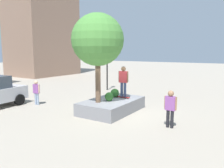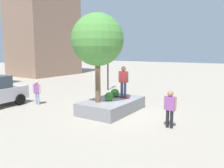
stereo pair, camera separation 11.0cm
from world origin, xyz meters
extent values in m
plane|color=#9E9384|center=(0.00, 0.00, 0.00)|extent=(120.00, 120.00, 0.00)
cube|color=gray|center=(0.07, 0.23, 0.34)|extent=(3.84, 2.34, 0.69)
cylinder|color=brown|center=(-0.85, 0.53, 1.97)|extent=(0.28, 0.28, 2.56)
sphere|color=#4C8C3D|center=(-0.85, 0.53, 4.00)|extent=(2.73, 2.73, 2.73)
sphere|color=#2D6628|center=(0.76, 0.48, 0.94)|extent=(0.51, 0.51, 0.51)
sphere|color=#2D6628|center=(-0.27, 0.20, 0.93)|extent=(0.48, 0.48, 0.48)
cube|color=#A51E1E|center=(0.83, -0.07, 0.75)|extent=(0.26, 0.81, 0.02)
sphere|color=beige|center=(0.76, 0.19, 0.71)|extent=(0.06, 0.06, 0.06)
sphere|color=beige|center=(0.93, 0.18, 0.71)|extent=(0.06, 0.06, 0.06)
sphere|color=beige|center=(0.73, -0.32, 0.71)|extent=(0.06, 0.06, 0.06)
sphere|color=beige|center=(0.89, -0.33, 0.71)|extent=(0.06, 0.06, 0.06)
cylinder|color=navy|center=(0.84, -0.17, 1.18)|extent=(0.15, 0.15, 0.85)
cylinder|color=navy|center=(0.81, 0.03, 1.18)|extent=(0.15, 0.15, 0.85)
cube|color=#B23338|center=(0.83, -0.07, 1.94)|extent=(0.27, 0.50, 0.66)
cylinder|color=brown|center=(0.87, -0.32, 1.95)|extent=(0.10, 0.10, 0.63)
cylinder|color=brown|center=(0.79, 0.18, 1.95)|extent=(0.10, 0.10, 0.63)
sphere|color=brown|center=(0.83, -0.07, 2.40)|extent=(0.28, 0.28, 0.28)
cylinder|color=black|center=(-1.98, 7.76, 0.35)|extent=(0.72, 0.28, 0.71)
cylinder|color=black|center=(-1.79, 6.03, 0.35)|extent=(0.72, 0.28, 0.71)
cylinder|color=black|center=(5.95, 4.48, 1.60)|extent=(0.12, 0.12, 3.20)
cube|color=black|center=(5.95, 4.48, 3.63)|extent=(0.35, 0.36, 0.85)
sphere|color=red|center=(5.83, 4.56, 3.87)|extent=(0.14, 0.14, 0.14)
sphere|color=gold|center=(5.83, 4.56, 3.59)|extent=(0.14, 0.14, 0.14)
sphere|color=green|center=(5.83, 4.56, 3.31)|extent=(0.14, 0.14, 0.14)
cylinder|color=black|center=(-0.83, -3.51, 0.40)|extent=(0.15, 0.15, 0.80)
cylinder|color=black|center=(-0.82, -3.32, 0.40)|extent=(0.15, 0.15, 0.80)
cube|color=#8C4C99|center=(-0.82, -3.41, 1.12)|extent=(0.21, 0.46, 0.63)
cylinder|color=#9E7251|center=(-0.83, -3.65, 1.13)|extent=(0.10, 0.10, 0.59)
cylinder|color=#9E7251|center=(-0.81, -3.17, 1.13)|extent=(0.10, 0.10, 0.59)
sphere|color=#9E7251|center=(-0.82, -3.41, 1.56)|extent=(0.26, 0.26, 0.26)
cylinder|color=#8C9EB7|center=(-1.10, 5.12, 0.37)|extent=(0.14, 0.14, 0.75)
cylinder|color=#8C9EB7|center=(-1.12, 5.30, 0.37)|extent=(0.14, 0.14, 0.75)
cube|color=#8C4C99|center=(-1.11, 5.21, 1.04)|extent=(0.22, 0.44, 0.58)
cylinder|color=#D8AD8C|center=(-1.09, 4.99, 1.05)|extent=(0.09, 0.09, 0.55)
cylinder|color=#D8AD8C|center=(-1.13, 5.43, 1.05)|extent=(0.09, 0.09, 0.55)
sphere|color=#D8AD8C|center=(-1.11, 5.21, 1.45)|extent=(0.24, 0.24, 0.24)
cube|color=#8C6B56|center=(12.00, 19.65, 8.60)|extent=(8.73, 6.53, 17.19)
camera|label=1|loc=(-10.39, -6.42, 3.39)|focal=35.88mm
camera|label=2|loc=(-10.33, -6.51, 3.39)|focal=35.88mm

